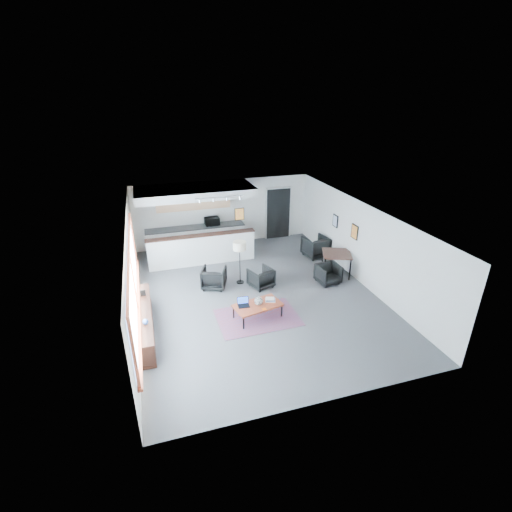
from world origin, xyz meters
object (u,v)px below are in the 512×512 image
object	(u,v)px
armchair_left	(214,277)
dining_chair_far	(316,247)
coffee_table	(258,306)
book_stack	(270,299)
dining_chair_near	(328,274)
laptop	(243,303)
ceramic_pot	(259,301)
floor_lamp	(240,247)
microwave	(212,221)
dining_table	(337,255)
armchair_right	(261,277)

from	to	relation	value
armchair_left	dining_chair_far	bearing A→B (deg)	-140.90
coffee_table	book_stack	xyz separation A→B (m)	(0.39, 0.09, 0.07)
book_stack	dining_chair_near	xyz separation A→B (m)	(2.41, 1.19, -0.16)
laptop	dining_chair_far	xyz separation A→B (m)	(3.70, 3.23, -0.12)
laptop	dining_chair_far	world-z (taller)	dining_chair_far
ceramic_pot	floor_lamp	xyz separation A→B (m)	(0.04, 2.14, 0.71)
dining_chair_near	floor_lamp	bearing A→B (deg)	154.70
laptop	microwave	xyz separation A→B (m)	(0.18, 5.25, 0.63)
armchair_left	dining_table	size ratio (longest dim) A/B	0.61
armchair_left	dining_table	xyz separation A→B (m)	(4.15, -0.29, 0.34)
floor_lamp	dining_chair_far	xyz separation A→B (m)	(3.25, 1.20, -0.89)
armchair_left	microwave	bearing A→B (deg)	-78.31
armchair_left	laptop	bearing A→B (deg)	124.47
dining_table	dining_chair_far	size ratio (longest dim) A/B	1.65
armchair_left	armchair_right	size ratio (longest dim) A/B	1.06
ceramic_pot	dining_table	size ratio (longest dim) A/B	0.19
coffee_table	laptop	xyz separation A→B (m)	(-0.38, 0.10, 0.10)
dining_chair_near	coffee_table	bearing A→B (deg)	-163.57
dining_chair_near	microwave	xyz separation A→B (m)	(-3.01, 4.07, 0.82)
laptop	coffee_table	bearing A→B (deg)	-9.06
laptop	microwave	bearing A→B (deg)	93.05
dining_table	dining_chair_far	world-z (taller)	dining_table
coffee_table	microwave	size ratio (longest dim) A/B	2.57
book_stack	armchair_right	world-z (taller)	armchair_right
coffee_table	floor_lamp	bearing A→B (deg)	75.94
dining_chair_far	microwave	distance (m)	4.13
floor_lamp	book_stack	bearing A→B (deg)	-80.77
ceramic_pot	armchair_right	xyz separation A→B (m)	(0.61, 1.68, -0.19)
laptop	book_stack	world-z (taller)	laptop
armchair_right	dining_table	distance (m)	2.73
laptop	book_stack	size ratio (longest dim) A/B	1.00
dining_chair_far	microwave	bearing A→B (deg)	-38.66
dining_chair_near	microwave	world-z (taller)	microwave
ceramic_pot	book_stack	world-z (taller)	ceramic_pot
book_stack	armchair_left	world-z (taller)	armchair_left
armchair_right	microwave	size ratio (longest dim) A/B	1.27
dining_table	dining_chair_far	bearing A→B (deg)	90.77
laptop	floor_lamp	size ratio (longest dim) A/B	0.23
floor_lamp	microwave	world-z (taller)	floor_lamp
book_stack	microwave	xyz separation A→B (m)	(-0.60, 5.26, 0.65)
laptop	dining_chair_near	distance (m)	3.40
dining_chair_near	dining_chair_far	size ratio (longest dim) A/B	0.81
book_stack	floor_lamp	xyz separation A→B (m)	(-0.33, 2.04, 0.79)
book_stack	dining_chair_near	size ratio (longest dim) A/B	0.56
ceramic_pot	dining_table	distance (m)	3.77
ceramic_pot	book_stack	xyz separation A→B (m)	(0.37, 0.10, -0.08)
dining_table	dining_chair_near	world-z (taller)	dining_table
microwave	ceramic_pot	bearing A→B (deg)	-91.75
floor_lamp	dining_chair_far	world-z (taller)	floor_lamp
armchair_left	dining_chair_near	bearing A→B (deg)	-170.13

